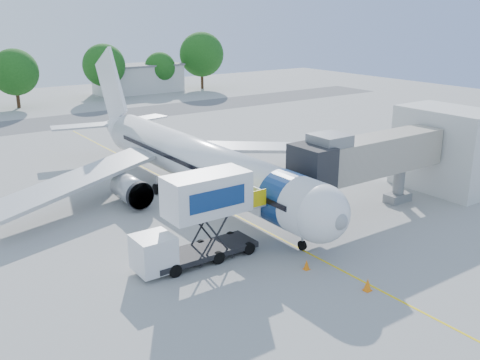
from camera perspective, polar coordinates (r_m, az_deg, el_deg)
ground at (r=42.04m, az=-2.01°, el=-3.00°), size 160.00×160.00×0.00m
guidance_line at (r=42.04m, az=-2.01°, el=-2.99°), size 0.15×70.00×0.01m
taxiway_strip at (r=79.39m, az=-19.01°, el=5.85°), size 120.00×10.00×0.01m
aircraft at (r=44.48m, az=-4.97°, el=2.09°), size 34.17×37.73×11.35m
jet_bridge at (r=40.67m, az=12.93°, el=2.28°), size 13.90×3.20×6.60m
terminal_stub at (r=49.02m, az=21.16°, el=3.08°), size 5.00×8.00×7.00m
catering_hiloader at (r=32.41m, az=-4.50°, el=-4.18°), size 8.50×2.44×5.50m
ground_tug at (r=28.56m, az=20.21°, el=-12.95°), size 3.99×3.15×1.42m
safety_cone_a at (r=32.50m, az=7.11°, el=-8.97°), size 0.38×0.38×0.61m
safety_cone_b at (r=30.78m, az=13.45°, el=-10.83°), size 0.46×0.46×0.72m
outbuilding_right at (r=105.18m, az=-10.77°, el=10.59°), size 16.40×7.40×5.30m
tree_d at (r=92.96m, az=-22.90°, el=10.55°), size 7.33×7.33×9.35m
tree_e at (r=99.14m, az=-14.31°, el=11.78°), size 7.47×7.47×9.52m
tree_f at (r=105.31m, az=-8.52°, el=11.75°), size 5.90×5.90×7.52m
tree_g at (r=108.69m, az=-4.12°, el=13.22°), size 8.70×8.70×11.09m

